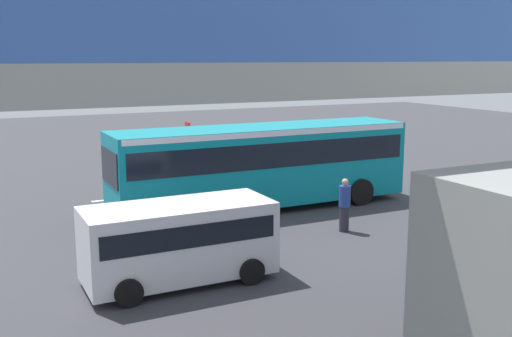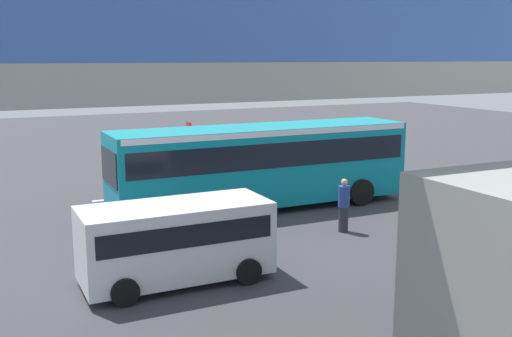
{
  "view_description": "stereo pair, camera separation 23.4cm",
  "coord_description": "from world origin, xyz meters",
  "px_view_note": "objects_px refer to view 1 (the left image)",
  "views": [
    {
      "loc": [
        11.42,
        20.85,
        5.72
      ],
      "look_at": [
        1.65,
        1.13,
        1.6
      ],
      "focal_mm": 41.99,
      "sensor_mm": 36.0,
      "label": 1
    },
    {
      "loc": [
        11.21,
        20.95,
        5.72
      ],
      "look_at": [
        1.65,
        1.13,
        1.6
      ],
      "focal_mm": 41.99,
      "sensor_mm": 36.0,
      "label": 2
    }
  ],
  "objects_px": {
    "city_bus": "(262,160)",
    "bicycle_blue": "(486,181)",
    "parked_van": "(179,238)",
    "traffic_sign": "(188,142)",
    "pedestrian": "(344,205)"
  },
  "relations": [
    {
      "from": "bicycle_blue",
      "to": "traffic_sign",
      "type": "distance_m",
      "value": 13.3
    },
    {
      "from": "parked_van",
      "to": "pedestrian",
      "type": "height_order",
      "value": "parked_van"
    },
    {
      "from": "parked_van",
      "to": "bicycle_blue",
      "type": "xyz_separation_m",
      "value": [
        -15.54,
        -4.39,
        -0.81
      ]
    },
    {
      "from": "bicycle_blue",
      "to": "pedestrian",
      "type": "height_order",
      "value": "pedestrian"
    },
    {
      "from": "city_bus",
      "to": "bicycle_blue",
      "type": "bearing_deg",
      "value": 171.63
    },
    {
      "from": "city_bus",
      "to": "pedestrian",
      "type": "relative_size",
      "value": 6.44
    },
    {
      "from": "city_bus",
      "to": "parked_van",
      "type": "height_order",
      "value": "city_bus"
    },
    {
      "from": "parked_van",
      "to": "traffic_sign",
      "type": "xyz_separation_m",
      "value": [
        -4.47,
        -11.6,
        0.71
      ]
    },
    {
      "from": "pedestrian",
      "to": "traffic_sign",
      "type": "bearing_deg",
      "value": -78.77
    },
    {
      "from": "bicycle_blue",
      "to": "city_bus",
      "type": "bearing_deg",
      "value": -8.37
    },
    {
      "from": "city_bus",
      "to": "traffic_sign",
      "type": "xyz_separation_m",
      "value": [
        0.9,
        -5.71,
        0.01
      ]
    },
    {
      "from": "pedestrian",
      "to": "traffic_sign",
      "type": "distance_m",
      "value": 9.95
    },
    {
      "from": "city_bus",
      "to": "pedestrian",
      "type": "height_order",
      "value": "city_bus"
    },
    {
      "from": "city_bus",
      "to": "bicycle_blue",
      "type": "relative_size",
      "value": 6.52
    },
    {
      "from": "bicycle_blue",
      "to": "traffic_sign",
      "type": "xyz_separation_m",
      "value": [
        11.07,
        -7.21,
        1.52
      ]
    }
  ]
}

